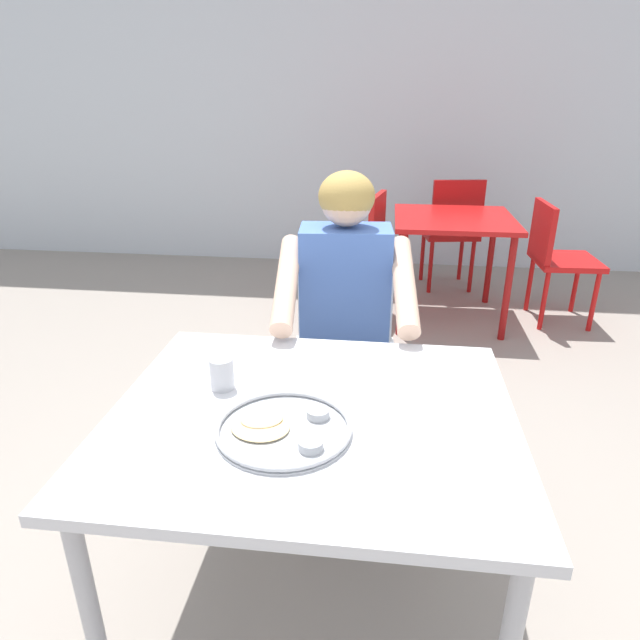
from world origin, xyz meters
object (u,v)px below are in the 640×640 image
Objects in this scene: table_foreground at (312,436)px; chair_red_right at (556,253)px; chair_foreground at (345,341)px; table_background_red at (453,231)px; thali_tray at (283,428)px; diner_foreground at (345,309)px; chair_red_left at (360,245)px; chair_red_far at (452,227)px; drinking_cup at (222,372)px.

chair_red_right is at bearing 62.65° from table_foreground.
table_background_red is (0.59, 1.53, 0.12)m from chair_foreground.
table_foreground is 0.14m from thali_tray.
diner_foreground is 1.78m from chair_red_left.
diner_foreground is 2.44m from chair_red_far.
chair_foreground reaches higher than table_foreground.
table_foreground is 0.30m from drinking_cup.
chair_red_left reaches higher than table_foreground.
diner_foreground is 1.55× the size of table_background_red.
drinking_cup is 2.87m from chair_red_right.
drinking_cup is (-0.20, 0.19, 0.04)m from thali_tray.
drinking_cup is 0.68m from diner_foreground.
drinking_cup is 0.11× the size of chair_foreground.
diner_foreground is at bearing -108.25° from table_background_red.
drinking_cup is 0.07× the size of diner_foreground.
table_foreground is 0.71m from diner_foreground.
chair_foreground reaches higher than thali_tray.
table_foreground is at bearing -90.84° from chair_foreground.
chair_red_left is at bearing -179.01° from chair_red_right.
diner_foreground is (0.08, 0.80, -0.01)m from thali_tray.
thali_tray is at bearing -93.96° from chair_foreground.
chair_foreground is 1.55m from chair_red_left.
chair_red_right is (1.29, 2.49, -0.17)m from table_foreground.
chair_red_right is (0.68, 0.04, -0.14)m from table_background_red.
diner_foreground is at bearing 84.01° from thali_tray.
chair_foreground is at bearing -129.12° from chair_red_right.
chair_red_left reaches higher than thali_tray.
chair_foreground is 1.65m from table_background_red.
drinking_cup is 0.11× the size of chair_red_left.
table_foreground is 1.23× the size of chair_red_left.
chair_foreground is at bearing 71.72° from drinking_cup.
table_foreground is 0.94m from chair_foreground.
drinking_cup is at bearing -115.24° from diner_foreground.
drinking_cup is 0.11× the size of chair_red_right.
chair_red_far is (0.93, 2.96, -0.27)m from drinking_cup.
thali_tray is 2.64m from table_background_red.
table_background_red is (0.66, 2.55, -0.12)m from thali_tray.
chair_foreground is 0.32m from diner_foreground.
chair_red_far is (0.72, 3.15, -0.23)m from thali_tray.
chair_red_far is at bearing 40.84° from chair_red_left.
drinking_cup is 0.10× the size of chair_red_far.
thali_tray is 1.05m from chair_foreground.
chair_red_right reaches higher than table_foreground.
chair_red_left is at bearing -139.16° from chair_red_far.
chair_foreground is at bearing 89.16° from table_foreground.
chair_foreground is at bearing -111.11° from table_background_red.
diner_foreground is (0.03, 0.70, 0.08)m from table_foreground.
thali_tray is 3.24m from chair_red_far.
chair_foreground is 2.02m from chair_red_right.
diner_foreground is at bearing -125.20° from chair_red_right.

